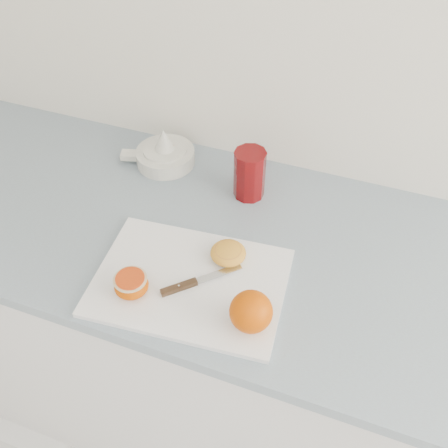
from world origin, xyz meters
name	(u,v)px	position (x,y,z in m)	size (l,w,h in m)	color
counter	(197,332)	(-0.09, 1.70, 0.45)	(2.40, 0.64, 0.89)	white
cutting_board	(190,282)	(-0.03, 1.54, 0.90)	(0.39, 0.28, 0.01)	white
whole_orange	(251,312)	(0.12, 1.49, 0.94)	(0.08, 0.08, 0.08)	#E64401
half_orange	(131,285)	(-0.12, 1.48, 0.92)	(0.07, 0.07, 0.04)	#E64401
squeezed_shell	(228,253)	(0.03, 1.63, 0.92)	(0.08, 0.08, 0.03)	orange
paring_knife	(186,285)	(-0.03, 1.53, 0.91)	(0.14, 0.13, 0.01)	#432A1C
citrus_juicer	(165,154)	(-0.25, 1.90, 0.92)	(0.19, 0.15, 0.10)	white
red_tumbler	(249,176)	(0.00, 1.85, 0.95)	(0.08, 0.08, 0.13)	#6C090B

